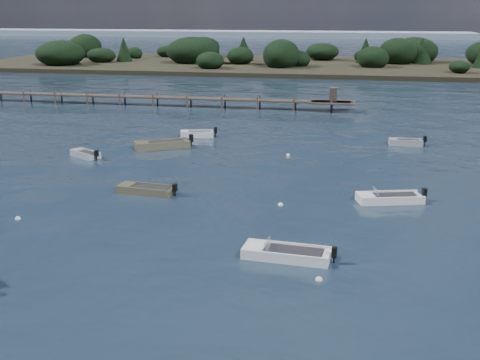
% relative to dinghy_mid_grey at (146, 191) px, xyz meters
% --- Properties ---
extents(ground, '(400.00, 400.00, 0.00)m').
position_rel_dinghy_mid_grey_xyz_m(ground, '(6.21, 46.75, -0.14)').
color(ground, '#142230').
rests_on(ground, ground).
extents(dinghy_mid_grey, '(4.01, 1.74, 1.00)m').
position_rel_dinghy_mid_grey_xyz_m(dinghy_mid_grey, '(0.00, 0.00, 0.00)').
color(dinghy_mid_grey, '#6C6448').
rests_on(dinghy_mid_grey, ground).
extents(tender_far_grey, '(2.97, 2.37, 0.99)m').
position_rel_dinghy_mid_grey_xyz_m(tender_far_grey, '(-8.09, 8.38, 0.00)').
color(tender_far_grey, '#A2A6A9').
rests_on(tender_far_grey, ground).
extents(dinghy_mid_white_b, '(4.34, 2.52, 1.06)m').
position_rel_dinghy_mid_grey_xyz_m(dinghy_mid_white_b, '(15.26, 1.20, 0.00)').
color(dinghy_mid_white_b, white).
rests_on(dinghy_mid_white_b, ground).
extents(tender_far_white, '(3.44, 1.90, 1.15)m').
position_rel_dinghy_mid_grey_xyz_m(tender_far_white, '(-1.36, 17.64, 0.03)').
color(tender_far_white, white).
rests_on(tender_far_white, ground).
extents(dinghy_mid_white_a, '(4.48, 1.85, 1.04)m').
position_rel_dinghy_mid_grey_xyz_m(dinghy_mid_white_a, '(10.08, -8.59, -0.00)').
color(dinghy_mid_white_a, white).
rests_on(dinghy_mid_white_a, ground).
extents(tender_far_grey_b, '(3.16, 1.22, 1.08)m').
position_rel_dinghy_mid_grey_xyz_m(tender_far_grey_b, '(17.28, 17.75, 0.02)').
color(tender_far_grey_b, '#A2A6A9').
rests_on(tender_far_grey_b, ground).
extents(dinghy_extra_a, '(4.80, 3.67, 1.29)m').
position_rel_dinghy_mid_grey_xyz_m(dinghy_extra_a, '(-3.05, 12.58, 0.04)').
color(dinghy_extra_a, '#6C6448').
rests_on(dinghy_extra_a, ground).
extents(buoy_b, '(0.32, 0.32, 0.32)m').
position_rel_dinghy_mid_grey_xyz_m(buoy_b, '(11.79, -10.74, -0.14)').
color(buoy_b, white).
rests_on(buoy_b, ground).
extents(buoy_c, '(0.32, 0.32, 0.32)m').
position_rel_dinghy_mid_grey_xyz_m(buoy_c, '(-5.42, -6.08, -0.14)').
color(buoy_c, white).
rests_on(buoy_c, ground).
extents(buoy_e, '(0.32, 0.32, 0.32)m').
position_rel_dinghy_mid_grey_xyz_m(buoy_e, '(7.73, 12.02, -0.14)').
color(buoy_e, white).
rests_on(buoy_e, ground).
extents(buoy_extra_a, '(0.32, 0.32, 0.32)m').
position_rel_dinghy_mid_grey_xyz_m(buoy_extra_a, '(8.78, -0.74, -0.14)').
color(buoy_extra_a, white).
rests_on(buoy_extra_a, ground).
extents(jetty, '(64.50, 3.20, 3.40)m').
position_rel_dinghy_mid_grey_xyz_m(jetty, '(-15.53, 34.75, 0.85)').
color(jetty, '#483D35').
rests_on(jetty, ground).
extents(far_headland, '(190.00, 40.00, 5.80)m').
position_rel_dinghy_mid_grey_xyz_m(far_headland, '(31.21, 86.75, 1.83)').
color(far_headland, black).
rests_on(far_headland, ground).
extents(distant_haze, '(280.00, 20.00, 2.40)m').
position_rel_dinghy_mid_grey_xyz_m(distant_haze, '(-83.79, 216.75, -0.14)').
color(distant_haze, '#8F9FB1').
rests_on(distant_haze, ground).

